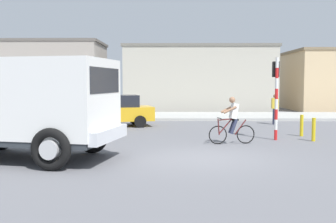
{
  "coord_description": "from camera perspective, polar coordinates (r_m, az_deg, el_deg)",
  "views": [
    {
      "loc": [
        -0.96,
        -11.58,
        2.24
      ],
      "look_at": [
        -1.14,
        2.5,
        1.2
      ],
      "focal_mm": 42.15,
      "sensor_mm": 36.0,
      "label": 1
    }
  ],
  "objects": [
    {
      "name": "bollard_far",
      "position": [
        17.33,
        18.76,
        -1.93
      ],
      "size": [
        0.14,
        0.14,
        0.9
      ],
      "primitive_type": "cylinder",
      "color": "gold",
      "rests_on": "ground"
    },
    {
      "name": "traffic_light_pole",
      "position": [
        15.88,
        15.37,
        3.45
      ],
      "size": [
        0.24,
        0.43,
        3.2
      ],
      "color": "red",
      "rests_on": "ground"
    },
    {
      "name": "truck_foreground",
      "position": [
        12.23,
        -20.3,
        1.28
      ],
      "size": [
        5.8,
        3.61,
        2.9
      ],
      "color": "white",
      "rests_on": "ground"
    },
    {
      "name": "building_corner_left",
      "position": [
        33.1,
        -19.09,
        4.81
      ],
      "size": [
        11.28,
        5.59,
        5.42
      ],
      "color": "#9E9389",
      "rests_on": "ground"
    },
    {
      "name": "cyclist",
      "position": [
        14.51,
        9.28,
        -1.27
      ],
      "size": [
        1.71,
        0.55,
        1.72
      ],
      "color": "black",
      "rests_on": "ground"
    },
    {
      "name": "sidewalk_far",
      "position": [
        25.37,
        2.88,
        -0.66
      ],
      "size": [
        80.0,
        5.0,
        0.16
      ],
      "primitive_type": "cube",
      "color": "#ADADA8",
      "rests_on": "ground"
    },
    {
      "name": "ground_plane",
      "position": [
        11.83,
        5.39,
        -6.71
      ],
      "size": [
        120.0,
        120.0,
        0.0
      ],
      "primitive_type": "plane",
      "color": "slate"
    },
    {
      "name": "bollard_near",
      "position": [
        16.02,
        20.31,
        -2.46
      ],
      "size": [
        0.14,
        0.14,
        0.9
      ],
      "primitive_type": "cylinder",
      "color": "gold",
      "rests_on": "ground"
    },
    {
      "name": "car_red_near",
      "position": [
        20.22,
        -7.84,
        0.15
      ],
      "size": [
        4.3,
        2.68,
        1.6
      ],
      "color": "gold",
      "rests_on": "ground"
    },
    {
      "name": "pedestrian_near_kerb",
      "position": [
        21.75,
        15.2,
        0.4
      ],
      "size": [
        0.34,
        0.22,
        1.62
      ],
      "color": "#2D334C",
      "rests_on": "ground"
    },
    {
      "name": "building_mid_block",
      "position": [
        31.98,
        4.38,
        4.76
      ],
      "size": [
        11.66,
        6.42,
        5.08
      ],
      "color": "#B2AD9E",
      "rests_on": "ground"
    }
  ]
}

